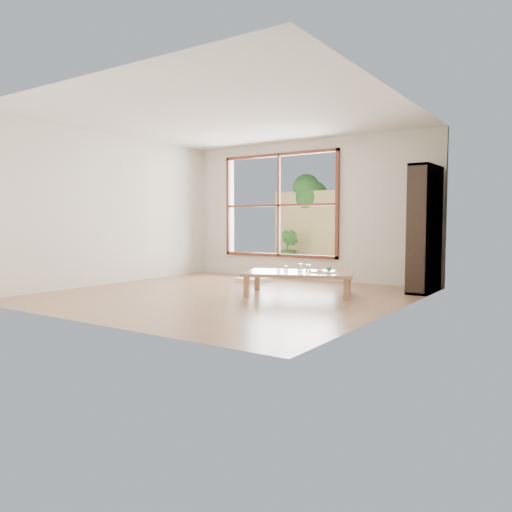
{
  "coord_description": "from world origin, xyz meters",
  "views": [
    {
      "loc": [
        4.46,
        -5.87,
        1.09
      ],
      "look_at": [
        0.11,
        0.56,
        0.55
      ],
      "focal_mm": 35.0,
      "sensor_mm": 36.0,
      "label": 1
    }
  ],
  "objects_px": {
    "low_table": "(299,275)",
    "garden_bench": "(282,258)",
    "food_tray": "(324,271)",
    "bookshelf": "(425,229)"
  },
  "relations": [
    {
      "from": "low_table",
      "to": "garden_bench",
      "type": "distance_m",
      "value": 3.25
    },
    {
      "from": "low_table",
      "to": "food_tray",
      "type": "bearing_deg",
      "value": -8.15
    },
    {
      "from": "food_tray",
      "to": "garden_bench",
      "type": "height_order",
      "value": "food_tray"
    },
    {
      "from": "low_table",
      "to": "bookshelf",
      "type": "bearing_deg",
      "value": 20.87
    },
    {
      "from": "food_tray",
      "to": "garden_bench",
      "type": "xyz_separation_m",
      "value": [
        -2.26,
        2.56,
        -0.06
      ]
    },
    {
      "from": "bookshelf",
      "to": "garden_bench",
      "type": "height_order",
      "value": "bookshelf"
    },
    {
      "from": "food_tray",
      "to": "garden_bench",
      "type": "distance_m",
      "value": 3.42
    },
    {
      "from": "garden_bench",
      "to": "low_table",
      "type": "bearing_deg",
      "value": -73.56
    },
    {
      "from": "bookshelf",
      "to": "low_table",
      "type": "bearing_deg",
      "value": -137.56
    },
    {
      "from": "food_tray",
      "to": "low_table",
      "type": "bearing_deg",
      "value": -159.05
    }
  ]
}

